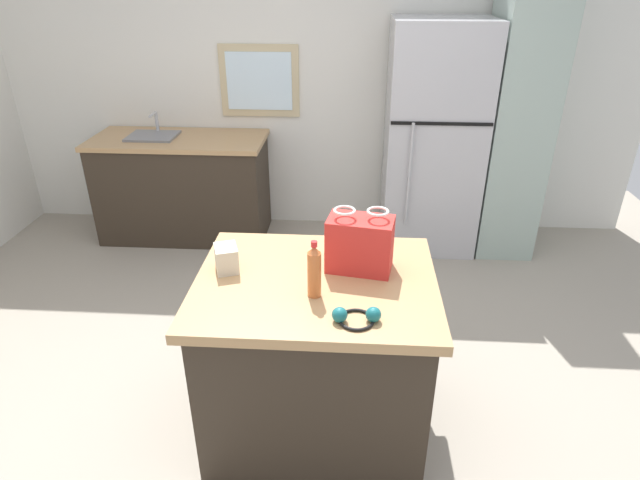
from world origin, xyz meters
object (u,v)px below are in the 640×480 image
at_px(ear_defenders, 356,317).
at_px(shopping_bag, 360,244).
at_px(bottle, 314,271).
at_px(kitchen_island, 316,356).
at_px(small_box, 227,258).
at_px(refrigerator, 433,140).
at_px(tall_cabinet, 516,117).

bearing_deg(ear_defenders, shopping_bag, 88.50).
bearing_deg(bottle, ear_defenders, -44.26).
bearing_deg(bottle, kitchen_island, 91.50).
xyz_separation_m(bottle, ear_defenders, (0.18, -0.18, -0.10)).
height_order(small_box, ear_defenders, small_box).
distance_m(small_box, ear_defenders, 0.72).
bearing_deg(ear_defenders, bottle, 135.74).
relative_size(refrigerator, bottle, 6.97).
xyz_separation_m(kitchen_island, shopping_bag, (0.20, 0.11, 0.58)).
bearing_deg(small_box, kitchen_island, -8.12).
xyz_separation_m(tall_cabinet, small_box, (-1.86, -2.13, -0.17)).
bearing_deg(shopping_bag, small_box, -175.05).
relative_size(tall_cabinet, small_box, 17.84).
height_order(shopping_bag, bottle, shopping_bag).
distance_m(kitchen_island, shopping_bag, 0.62).
xyz_separation_m(shopping_bag, bottle, (-0.19, -0.25, -0.01)).
relative_size(tall_cabinet, bottle, 8.48).
bearing_deg(small_box, bottle, -24.16).
xyz_separation_m(tall_cabinet, ear_defenders, (-1.25, -2.50, -0.21)).
height_order(kitchen_island, tall_cabinet, tall_cabinet).
distance_m(kitchen_island, bottle, 0.58).
height_order(refrigerator, shopping_bag, refrigerator).
xyz_separation_m(tall_cabinet, shopping_bag, (-1.24, -2.07, -0.09)).
height_order(refrigerator, small_box, refrigerator).
relative_size(refrigerator, tall_cabinet, 0.82).
xyz_separation_m(refrigerator, bottle, (-0.80, -2.32, 0.09)).
distance_m(tall_cabinet, bottle, 2.73).
bearing_deg(shopping_bag, refrigerator, 73.71).
bearing_deg(small_box, ear_defenders, -31.24).
distance_m(refrigerator, tall_cabinet, 0.66).
xyz_separation_m(tall_cabinet, bottle, (-1.43, -2.32, -0.11)).
relative_size(kitchen_island, tall_cabinet, 0.49).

